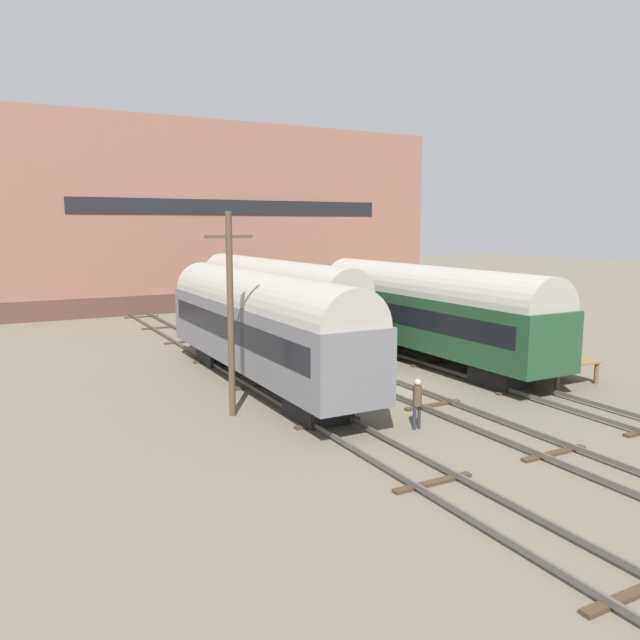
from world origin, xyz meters
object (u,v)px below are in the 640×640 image
train_car_brown (273,295)px  bench (482,331)px  train_car_grey (259,321)px  person_worker (417,399)px  utility_pole (230,311)px  train_car_green (427,308)px

train_car_brown → bench: (7.70, -9.82, -1.36)m
train_car_grey → person_worker: bearing=-73.1°
train_car_grey → person_worker: 8.75m
train_car_grey → utility_pole: utility_pole is taller
person_worker → utility_pole: 7.44m
bench → utility_pole: (-15.10, -3.01, 2.40)m
train_car_green → train_car_grey: bearing=-177.8°
train_car_green → utility_pole: 12.82m
utility_pole → train_car_brown: bearing=60.0°
train_car_brown → person_worker: bearing=-97.4°
utility_pole → train_car_grey: bearing=53.8°
train_car_brown → bench: size_ratio=13.43×
train_car_brown → utility_pole: bearing=-120.0°
train_car_green → train_car_brown: 10.02m
train_car_grey → person_worker: size_ratio=9.27×
bench → train_car_brown: bearing=128.1°
train_car_grey → train_car_brown: bearing=62.7°
train_car_grey → bench: size_ratio=11.96×
train_car_green → train_car_grey: (-9.48, -0.37, 0.04)m
train_car_brown → utility_pole: 14.84m
bench → train_car_grey: bearing=177.2°
train_car_brown → person_worker: (-2.26, -17.39, -1.82)m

